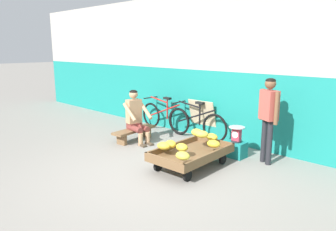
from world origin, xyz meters
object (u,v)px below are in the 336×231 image
object	(u,v)px
vendor_seated	(136,116)
customer_adult	(269,111)
bicycle_far_left	(196,123)
plastic_crate	(236,149)
bicycle_near_left	(164,117)
banana_cart	(191,154)
sign_board	(203,119)
low_bench	(134,132)
weighing_scale	(237,134)

from	to	relation	value
vendor_seated	customer_adult	world-z (taller)	customer_adult
bicycle_far_left	vendor_seated	bearing A→B (deg)	-124.25
plastic_crate	bicycle_near_left	bearing A→B (deg)	168.93
banana_cart	sign_board	size ratio (longest dim) A/B	1.69
plastic_crate	customer_adult	size ratio (longest dim) A/B	0.24
plastic_crate	bicycle_near_left	xyz separation A→B (m)	(-2.36, 0.46, 0.20)
low_bench	bicycle_far_left	xyz separation A→B (m)	(0.85, 1.11, 0.15)
vendor_seated	weighing_scale	world-z (taller)	vendor_seated
low_bench	weighing_scale	xyz separation A→B (m)	(2.23, 0.63, 0.25)
sign_board	banana_cart	bearing A→B (deg)	-57.73
bicycle_near_left	customer_adult	distance (m)	3.00
weighing_scale	vendor_seated	bearing A→B (deg)	-163.39
low_bench	bicycle_near_left	bearing A→B (deg)	96.96
weighing_scale	bicycle_far_left	world-z (taller)	bicycle_far_left
low_bench	plastic_crate	xyz separation A→B (m)	(2.23, 0.63, -0.05)
plastic_crate	weighing_scale	size ratio (longest dim) A/B	1.20
banana_cart	bicycle_near_left	world-z (taller)	bicycle_near_left
weighing_scale	low_bench	bearing A→B (deg)	-164.32
banana_cart	customer_adult	distance (m)	1.54
low_bench	weighing_scale	size ratio (longest dim) A/B	3.74
plastic_crate	bicycle_near_left	world-z (taller)	bicycle_near_left
low_bench	banana_cart	bearing A→B (deg)	-10.74
weighing_scale	bicycle_near_left	xyz separation A→B (m)	(-2.36, 0.46, -0.10)
low_bench	sign_board	size ratio (longest dim) A/B	1.29
plastic_crate	bicycle_near_left	size ratio (longest dim) A/B	0.22
plastic_crate	sign_board	world-z (taller)	sign_board
banana_cart	vendor_seated	xyz separation A→B (m)	(-1.88, 0.36, 0.33)
low_bench	vendor_seated	bearing A→B (deg)	-8.76
bicycle_far_left	sign_board	bearing A→B (deg)	70.67
vendor_seated	bicycle_far_left	distance (m)	1.38
banana_cart	plastic_crate	world-z (taller)	banana_cart
weighing_scale	sign_board	xyz separation A→B (m)	(-1.31, 0.67, -0.02)
banana_cart	customer_adult	bearing A→B (deg)	53.34
bicycle_far_left	bicycle_near_left	bearing A→B (deg)	-178.62
low_bench	vendor_seated	size ratio (longest dim) A/B	0.99
low_bench	vendor_seated	xyz separation A→B (m)	(0.09, -0.01, 0.37)
banana_cart	weighing_scale	bearing A→B (deg)	75.37
banana_cart	bicycle_far_left	bearing A→B (deg)	126.88
vendor_seated	plastic_crate	xyz separation A→B (m)	(2.14, 0.64, -0.42)
weighing_scale	bicycle_far_left	distance (m)	1.46
plastic_crate	weighing_scale	distance (m)	0.30
plastic_crate	vendor_seated	bearing A→B (deg)	-163.36
banana_cart	weighing_scale	distance (m)	1.05
vendor_seated	weighing_scale	size ratio (longest dim) A/B	3.80
low_bench	weighing_scale	distance (m)	2.33
banana_cart	weighing_scale	world-z (taller)	weighing_scale
plastic_crate	sign_board	distance (m)	1.50
weighing_scale	bicycle_far_left	xyz separation A→B (m)	(-1.37, 0.49, -0.10)
weighing_scale	customer_adult	world-z (taller)	customer_adult
banana_cart	sign_board	world-z (taller)	sign_board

